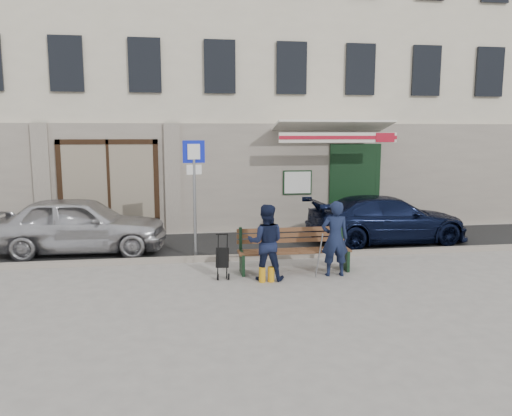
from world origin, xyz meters
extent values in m
plane|color=#9E9991|center=(0.00, 0.00, 0.00)|extent=(80.00, 80.00, 0.00)
cube|color=#282828|center=(0.00, 3.10, 0.01)|extent=(60.00, 3.20, 0.01)
cube|color=#9E9384|center=(0.00, 1.50, 0.06)|extent=(60.00, 0.18, 0.12)
cube|color=beige|center=(0.00, 8.50, 5.00)|extent=(20.00, 7.00, 10.00)
cube|color=#9E9384|center=(0.00, 4.96, 1.60)|extent=(20.00, 0.12, 3.20)
cube|color=maroon|center=(-3.20, 5.02, 1.55)|extent=(2.50, 0.12, 2.00)
cube|color=black|center=(4.10, 4.88, 1.30)|extent=(1.60, 0.10, 2.60)
cube|color=black|center=(4.10, 5.35, 1.20)|extent=(1.25, 0.90, 2.40)
cube|color=white|center=(2.30, 4.85, 1.45)|extent=(0.80, 0.03, 0.65)
cube|color=white|center=(3.20, 4.62, 3.08)|extent=(3.40, 1.72, 0.42)
cube|color=white|center=(3.20, 3.77, 2.80)|extent=(3.40, 0.05, 0.28)
cube|color=#AC1527|center=(3.20, 3.74, 2.80)|extent=(3.40, 0.02, 0.10)
imported|color=silver|center=(-3.64, 2.77, 0.71)|extent=(4.23, 1.86, 1.42)
imported|color=black|center=(4.28, 2.79, 0.63)|extent=(4.44, 2.01, 1.26)
cylinder|color=gray|center=(-0.87, 1.79, 1.33)|extent=(0.07, 0.07, 2.66)
cube|color=#0D1BB9|center=(-0.87, 1.79, 2.51)|extent=(0.51, 0.13, 0.51)
cube|color=white|center=(-0.87, 1.76, 2.51)|extent=(0.28, 0.08, 0.35)
cube|color=white|center=(-0.87, 1.79, 2.10)|extent=(0.35, 0.10, 0.22)
cube|color=brown|center=(1.18, 0.35, 0.45)|extent=(2.40, 0.50, 0.04)
cube|color=brown|center=(1.18, 0.63, 0.74)|extent=(2.40, 0.10, 0.36)
cube|color=black|center=(0.06, 0.35, 0.23)|extent=(0.06, 0.50, 0.45)
cube|color=black|center=(2.30, 0.35, 0.23)|extent=(0.06, 0.50, 0.45)
cube|color=white|center=(1.93, 0.25, 0.48)|extent=(0.34, 0.25, 0.11)
cylinder|color=gray|center=(1.53, -0.32, 0.50)|extent=(0.07, 0.34, 0.96)
cylinder|color=orange|center=(0.38, -0.30, 0.15)|extent=(0.13, 0.13, 0.30)
cylinder|color=orange|center=(0.56, -0.30, 0.15)|extent=(0.13, 0.13, 0.30)
imported|color=#141D39|center=(1.93, -0.06, 0.78)|extent=(0.59, 0.40, 1.56)
imported|color=#131A35|center=(0.48, -0.13, 0.77)|extent=(0.84, 0.71, 1.53)
cylinder|color=black|center=(-0.48, -0.03, 0.06)|extent=(0.05, 0.13, 0.13)
cylinder|color=black|center=(-0.26, -0.03, 0.06)|extent=(0.05, 0.13, 0.13)
cube|color=black|center=(-0.37, 0.15, 0.41)|extent=(0.29, 0.27, 0.43)
cylinder|color=black|center=(-0.37, 0.26, 0.88)|extent=(0.24, 0.07, 0.02)
camera|label=1|loc=(-1.18, -9.73, 2.94)|focal=35.00mm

